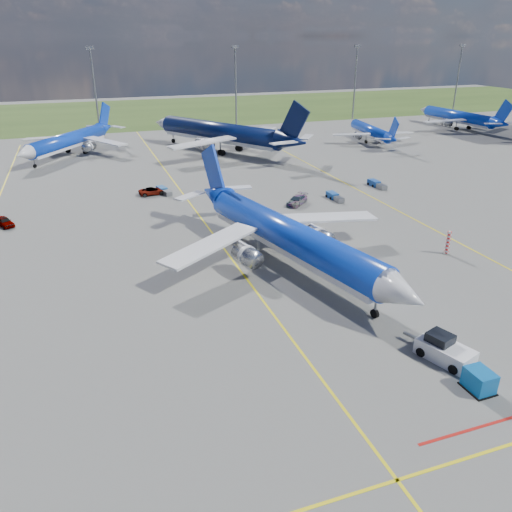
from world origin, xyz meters
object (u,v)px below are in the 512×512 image
object	(u,v)px
warning_post	(448,243)
pushback_tug	(444,350)
service_car_c	(297,200)
baggage_tug_c	(164,191)
baggage_tug_w	(377,184)
bg_jet_ne	(370,142)
bg_jet_n	(220,151)
uld_container	(479,381)
service_car_a	(4,222)
main_airliner	(288,266)
baggage_tug_e	(335,197)
bg_jet_ene	(456,128)
bg_jet_nnw	(71,155)
service_car_b	(152,191)

from	to	relation	value
warning_post	pushback_tug	world-z (taller)	warning_post
service_car_c	baggage_tug_c	world-z (taller)	service_car_c
baggage_tug_w	warning_post	bearing A→B (deg)	-107.39
warning_post	bg_jet_ne	bearing A→B (deg)	66.28
bg_jet_n	service_car_c	xyz separation A→B (m)	(0.76, -43.79, 0.73)
warning_post	uld_container	xyz separation A→B (m)	(-15.14, -22.65, -0.65)
warning_post	service_car_a	bearing A→B (deg)	151.28
bg_jet_n	bg_jet_ne	size ratio (longest dim) A/B	1.63
main_airliner	baggage_tug_e	size ratio (longest dim) A/B	9.44
warning_post	baggage_tug_w	world-z (taller)	warning_post
baggage_tug_w	baggage_tug_e	size ratio (longest dim) A/B	1.04
bg_jet_ene	warning_post	bearing A→B (deg)	47.28
service_car_a	bg_jet_nnw	bearing A→B (deg)	49.82
bg_jet_ene	service_car_a	size ratio (longest dim) A/B	9.12
service_car_b	baggage_tug_w	bearing A→B (deg)	-109.08
main_airliner	uld_container	world-z (taller)	main_airliner
bg_jet_ne	pushback_tug	bearing A→B (deg)	70.94
pushback_tug	warning_post	bearing A→B (deg)	31.64
bg_jet_nnw	bg_jet_ene	xyz separation A→B (m)	(108.57, 0.64, 0.00)
bg_jet_ene	baggage_tug_e	xyz separation A→B (m)	(-67.08, -51.01, 0.47)
bg_jet_ne	bg_jet_n	bearing A→B (deg)	6.47
pushback_tug	baggage_tug_e	distance (m)	45.25
service_car_a	uld_container	bearing A→B (deg)	-82.21
uld_container	baggage_tug_e	bearing A→B (deg)	74.44
service_car_a	baggage_tug_c	distance (m)	26.01
service_car_b	bg_jet_nnw	bearing A→B (deg)	12.52
pushback_tug	uld_container	distance (m)	4.26
pushback_tug	uld_container	size ratio (longest dim) A/B	3.07
service_car_b	baggage_tug_c	xyz separation A→B (m)	(1.98, 0.16, -0.18)
bg_jet_ne	baggage_tug_e	xyz separation A→B (m)	(-32.12, -41.96, 0.47)
baggage_tug_w	baggage_tug_e	world-z (taller)	baggage_tug_w
warning_post	baggage_tug_c	bearing A→B (deg)	127.33
warning_post	baggage_tug_e	bearing A→B (deg)	96.02
service_car_c	baggage_tug_w	world-z (taller)	service_car_c
service_car_b	baggage_tug_w	size ratio (longest dim) A/B	0.99
bg_jet_ene	main_airliner	world-z (taller)	main_airliner
service_car_c	baggage_tug_e	size ratio (longest dim) A/B	1.12
bg_jet_ene	baggage_tug_w	bearing A→B (deg)	37.21
warning_post	uld_container	bearing A→B (deg)	-123.76
bg_jet_n	uld_container	bearing A→B (deg)	55.39
main_airliner	bg_jet_n	bearing A→B (deg)	67.98
bg_jet_ne	pushback_tug	size ratio (longest dim) A/B	4.61
warning_post	bg_jet_nnw	bearing A→B (deg)	120.32
baggage_tug_c	service_car_c	bearing A→B (deg)	-49.18
uld_container	service_car_c	xyz separation A→B (m)	(5.45, 47.32, -0.12)
bg_jet_ene	pushback_tug	size ratio (longest dim) A/B	5.67
baggage_tug_c	uld_container	bearing A→B (deg)	-91.50
uld_container	baggage_tug_e	xyz separation A→B (m)	(12.49, 47.77, -0.38)
main_airliner	pushback_tug	distance (m)	22.17
baggage_tug_w	bg_jet_ene	bearing A→B (deg)	37.68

